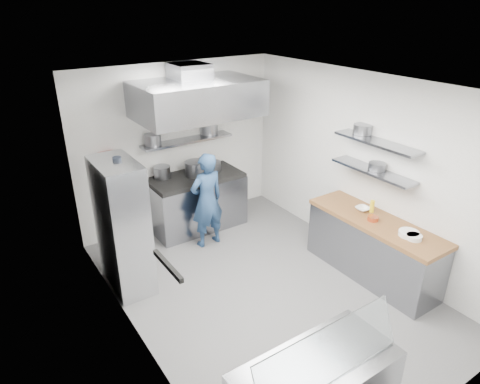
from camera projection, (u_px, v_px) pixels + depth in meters
floor at (264, 288)px, 6.00m from camera, size 5.00×5.00×0.00m
ceiling at (269, 86)px, 4.84m from camera, size 5.00×5.00×0.00m
wall_back at (178, 146)px, 7.31m from camera, size 3.60×2.80×0.02m
wall_front at (449, 304)px, 3.53m from camera, size 3.60×2.80×0.02m
wall_left at (130, 238)px, 4.51m from camera, size 2.80×5.00×0.02m
wall_right at (363, 169)px, 6.33m from camera, size 2.80×5.00×0.02m
gas_range at (197, 203)px, 7.45m from camera, size 1.60×0.80×0.90m
cooktop at (196, 177)px, 7.25m from camera, size 1.57×0.78×0.06m
stock_pot_left at (162, 172)px, 7.13m from camera, size 0.28×0.28×0.20m
stock_pot_mid at (196, 168)px, 7.23m from camera, size 0.36×0.36×0.24m
stock_pot_right at (214, 166)px, 7.45m from camera, size 0.25×0.25×0.16m
over_range_shelf at (187, 141)px, 7.19m from camera, size 1.60×0.30×0.04m
shelf_pot_a at (153, 139)px, 6.88m from camera, size 0.27×0.27×0.18m
shelf_pot_b at (209, 127)px, 7.46m from camera, size 0.32×0.32×0.22m
extractor_hood at (197, 99)px, 6.56m from camera, size 1.90×1.15×0.55m
hood_duct at (189, 71)px, 6.57m from camera, size 0.55×0.55×0.24m
red_firebox at (107, 160)px, 6.62m from camera, size 0.22×0.10×0.26m
chef at (207, 200)px, 6.77m from camera, size 0.59×0.41×1.57m
wire_rack at (122, 227)px, 5.70m from camera, size 0.50×0.90×1.85m
rack_bin_a at (129, 242)px, 5.59m from camera, size 0.17×0.21×0.19m
rack_bin_b at (115, 197)px, 5.68m from camera, size 0.15×0.20×0.18m
rack_jar at (117, 164)px, 5.39m from camera, size 0.11×0.11×0.18m
knife_strip at (168, 266)px, 3.78m from camera, size 0.04×0.55×0.05m
prep_counter_base at (372, 250)px, 6.12m from camera, size 0.62×2.00×0.84m
prep_counter_top at (376, 222)px, 5.94m from camera, size 0.65×2.04×0.06m
plate_stack_a at (409, 234)px, 5.53m from camera, size 0.26×0.26×0.06m
plate_stack_b at (414, 237)px, 5.44m from camera, size 0.20×0.20×0.06m
copper_pan at (373, 219)px, 5.90m from camera, size 0.15×0.15×0.06m
squeeze_bottle at (372, 206)px, 6.11m from camera, size 0.06×0.06×0.18m
mixing_bowl at (363, 209)px, 6.19m from camera, size 0.21×0.21×0.05m
wall_shelf_lower at (373, 171)px, 5.98m from camera, size 0.30×1.30×0.04m
wall_shelf_upper at (377, 142)px, 5.81m from camera, size 0.30×1.30×0.04m
shelf_pot_c at (377, 166)px, 5.95m from camera, size 0.24×0.24×0.10m
shelf_pot_d at (363, 129)px, 6.07m from camera, size 0.27×0.27×0.14m
display_glass at (330, 353)px, 3.48m from camera, size 1.47×0.19×0.42m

